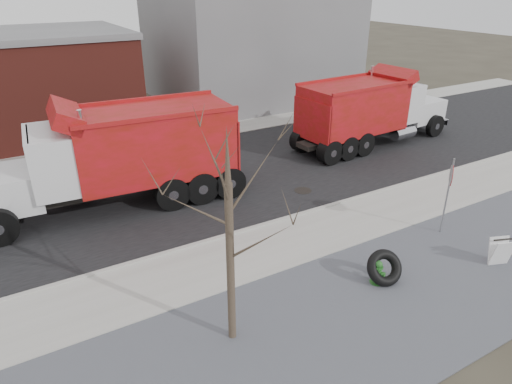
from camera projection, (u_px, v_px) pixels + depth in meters
ground at (284, 249)px, 14.30m from camera, size 120.00×120.00×0.00m
gravel_verge at (361, 313)px, 11.56m from camera, size 60.00×5.00×0.03m
sidewalk at (280, 244)px, 14.48m from camera, size 60.00×2.50×0.06m
curb at (259, 226)px, 15.48m from camera, size 60.00×0.15×0.11m
road at (202, 179)px, 19.21m from camera, size 60.00×9.40×0.02m
far_sidewalk at (157, 141)px, 23.65m from camera, size 60.00×2.00×0.06m
building_grey at (250, 38)px, 30.74m from camera, size 12.00×10.00×8.00m
bare_tree at (229, 214)px, 9.40m from camera, size 3.20×3.20×5.20m
fire_hydrant at (378, 273)px, 12.56m from camera, size 0.41×0.41×0.73m
truck_tire at (384, 268)px, 12.58m from camera, size 1.20×1.05×1.00m
stop_sign at (450, 183)px, 14.44m from camera, size 0.55×0.51×2.64m
sandwich_board at (500, 252)px, 13.31m from camera, size 0.72×0.58×0.86m
dump_truck_red_a at (370, 108)px, 22.47m from camera, size 9.14×3.00×3.65m
dump_truck_red_b at (119, 153)px, 16.25m from camera, size 9.64×3.38×3.99m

